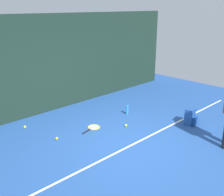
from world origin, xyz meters
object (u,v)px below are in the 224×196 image
(tennis_ball_mid_court, at_px, (126,126))
(water_bottle, at_px, (127,110))
(tennis_racket, at_px, (93,128))
(tennis_ball_near_player, at_px, (57,138))
(tennis_ball_by_fence, at_px, (25,127))
(backpack, at_px, (190,117))

(tennis_ball_mid_court, height_order, water_bottle, water_bottle)
(tennis_racket, bearing_deg, tennis_ball_near_player, 162.69)
(tennis_racket, distance_m, tennis_ball_mid_court, 0.85)
(tennis_racket, distance_m, tennis_ball_near_player, 1.04)
(tennis_ball_mid_court, bearing_deg, water_bottle, 40.61)
(tennis_racket, relative_size, tennis_ball_by_fence, 9.63)
(tennis_ball_by_fence, height_order, water_bottle, water_bottle)
(tennis_racket, height_order, backpack, backpack)
(water_bottle, bearing_deg, tennis_ball_mid_court, -139.39)
(tennis_racket, height_order, tennis_ball_by_fence, tennis_ball_by_fence)
(tennis_ball_mid_court, bearing_deg, tennis_ball_by_fence, 137.56)
(tennis_ball_mid_court, xyz_separation_m, water_bottle, (0.66, 0.56, 0.10))
(tennis_ball_near_player, bearing_deg, tennis_ball_mid_court, -20.40)
(backpack, height_order, tennis_ball_by_fence, backpack)
(tennis_ball_near_player, bearing_deg, backpack, -29.57)
(tennis_ball_mid_court, bearing_deg, tennis_racket, 141.27)
(tennis_ball_near_player, xyz_separation_m, water_bottle, (2.35, -0.07, 0.10))
(tennis_ball_near_player, relative_size, tennis_ball_by_fence, 1.00)
(tennis_ball_by_fence, bearing_deg, tennis_racket, -44.24)
(backpack, bearing_deg, tennis_ball_by_fence, 128.46)
(tennis_ball_by_fence, distance_m, tennis_ball_mid_court, 2.60)
(tennis_ball_by_fence, distance_m, water_bottle, 2.84)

